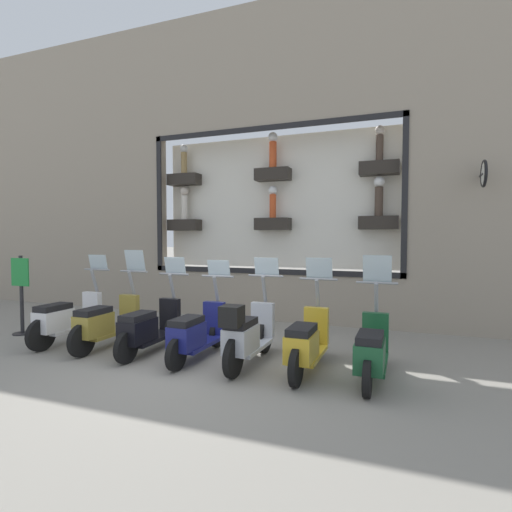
# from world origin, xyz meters

# --- Properties ---
(ground_plane) EXTENTS (120.00, 120.00, 0.00)m
(ground_plane) POSITION_xyz_m (0.00, 0.00, 0.00)
(ground_plane) COLOR gray
(building_facade) EXTENTS (1.17, 36.00, 7.20)m
(building_facade) POSITION_xyz_m (3.60, -0.00, 3.66)
(building_facade) COLOR gray
(building_facade) RESTS_ON ground_plane
(scooter_green_0) EXTENTS (1.79, 0.61, 1.65)m
(scooter_green_0) POSITION_xyz_m (0.27, -2.54, 0.42)
(scooter_green_0) COLOR black
(scooter_green_0) RESTS_ON ground_plane
(scooter_yellow_1) EXTENTS (1.80, 0.60, 1.60)m
(scooter_yellow_1) POSITION_xyz_m (0.27, -1.66, 0.43)
(scooter_yellow_1) COLOR black
(scooter_yellow_1) RESTS_ON ground_plane
(scooter_silver_2) EXTENTS (1.81, 0.60, 1.58)m
(scooter_silver_2) POSITION_xyz_m (0.22, -0.77, 0.48)
(scooter_silver_2) COLOR black
(scooter_silver_2) RESTS_ON ground_plane
(scooter_navy_3) EXTENTS (1.79, 0.61, 1.52)m
(scooter_navy_3) POSITION_xyz_m (0.27, 0.12, 0.42)
(scooter_navy_3) COLOR black
(scooter_navy_3) RESTS_ON ground_plane
(scooter_black_4) EXTENTS (1.80, 0.60, 1.56)m
(scooter_black_4) POSITION_xyz_m (0.27, 1.00, 0.42)
(scooter_black_4) COLOR black
(scooter_black_4) RESTS_ON ground_plane
(scooter_olive_5) EXTENTS (1.81, 0.61, 1.68)m
(scooter_olive_5) POSITION_xyz_m (0.28, 1.89, 0.44)
(scooter_olive_5) COLOR black
(scooter_olive_5) RESTS_ON ground_plane
(scooter_white_6) EXTENTS (1.81, 0.61, 1.57)m
(scooter_white_6) POSITION_xyz_m (0.28, 2.77, 0.44)
(scooter_white_6) COLOR black
(scooter_white_6) RESTS_ON ground_plane
(shop_sign_post) EXTENTS (0.36, 0.45, 1.56)m
(shop_sign_post) POSITION_xyz_m (0.48, 4.15, 0.83)
(shop_sign_post) COLOR #232326
(shop_sign_post) RESTS_ON ground_plane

